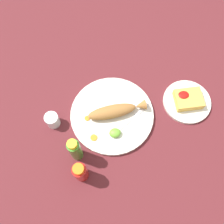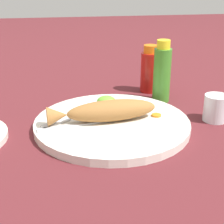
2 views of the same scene
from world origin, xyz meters
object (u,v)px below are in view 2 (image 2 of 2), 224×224
at_px(fork_near, 73,125).
at_px(hot_sauce_bottle_green, 162,73).
at_px(fork_far, 72,117).
at_px(main_plate, 112,124).
at_px(hot_sauce_bottle_red, 150,70).
at_px(fried_fish, 105,111).
at_px(salt_cup, 215,109).

xyz_separation_m(fork_near, hot_sauce_bottle_green, (0.25, 0.17, 0.06)).
height_order(fork_far, hot_sauce_bottle_green, hot_sauce_bottle_green).
relative_size(main_plate, hot_sauce_bottle_red, 2.57).
distance_m(main_plate, fork_far, 0.09).
xyz_separation_m(fried_fish, salt_cup, (0.26, 0.00, -0.01)).
height_order(fork_near, fork_far, same).
relative_size(main_plate, fork_near, 1.92).
xyz_separation_m(main_plate, fork_near, (-0.09, -0.02, 0.01)).
distance_m(fried_fish, hot_sauce_bottle_green, 0.23).
bearing_deg(hot_sauce_bottle_green, salt_cup, -58.86).
relative_size(fried_fish, fork_far, 1.54).
bearing_deg(hot_sauce_bottle_red, main_plate, -122.64).
bearing_deg(salt_cup, hot_sauce_bottle_green, 121.14).
bearing_deg(hot_sauce_bottle_green, fork_near, -145.78).
height_order(main_plate, fork_near, fork_near).
xyz_separation_m(hot_sauce_bottle_red, salt_cup, (0.10, -0.23, -0.04)).
xyz_separation_m(main_plate, fried_fish, (-0.02, -0.00, 0.03)).
xyz_separation_m(fork_far, hot_sauce_bottle_green, (0.25, 0.12, 0.06)).
height_order(fried_fish, fork_far, fried_fish).
distance_m(hot_sauce_bottle_red, salt_cup, 0.25).
bearing_deg(main_plate, fork_near, -168.06).
bearing_deg(salt_cup, fork_near, -176.22).
bearing_deg(hot_sauce_bottle_green, main_plate, -136.78).
distance_m(main_plate, hot_sauce_bottle_green, 0.23).
distance_m(main_plate, salt_cup, 0.25).
xyz_separation_m(main_plate, hot_sauce_bottle_red, (0.15, 0.23, 0.06)).
bearing_deg(fried_fish, hot_sauce_bottle_green, 35.80).
height_order(hot_sauce_bottle_green, salt_cup, hot_sauce_bottle_green).
bearing_deg(fork_far, main_plate, 129.33).
bearing_deg(hot_sauce_bottle_red, fork_near, -133.38).
bearing_deg(hot_sauce_bottle_red, salt_cup, -66.46).
height_order(fried_fish, salt_cup, fried_fish).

